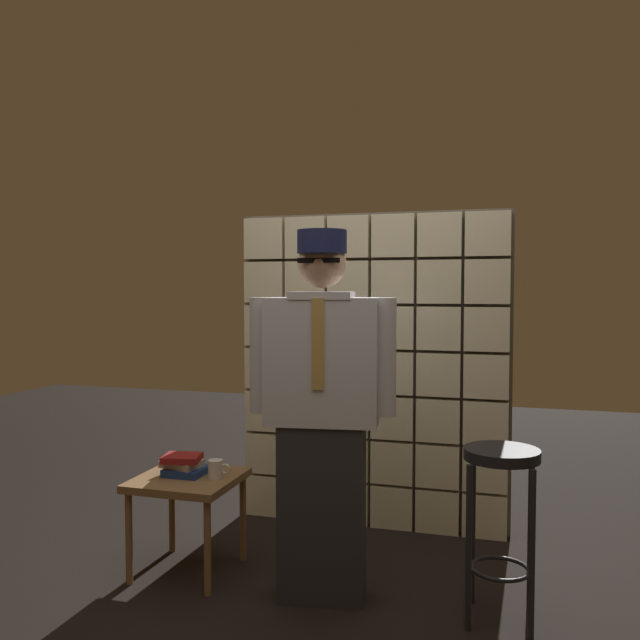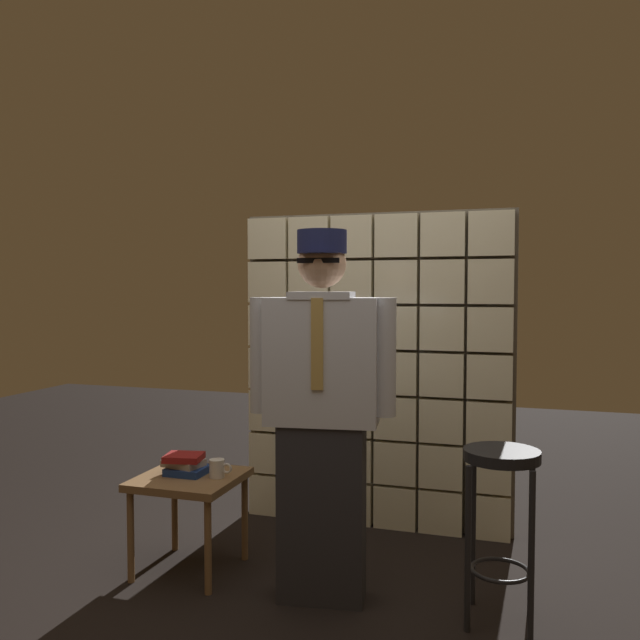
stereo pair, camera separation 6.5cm
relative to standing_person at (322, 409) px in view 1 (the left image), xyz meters
name	(u,v)px [view 1 (the left image)]	position (x,y,z in m)	size (l,w,h in m)	color
ground_plane	(303,634)	(0.01, -0.35, -0.93)	(12.00, 12.00, 0.00)	black
glass_block_wall	(371,372)	(0.01, 1.05, 0.05)	(1.72, 0.10, 2.00)	beige
standing_person	(322,409)	(0.00, 0.00, 0.00)	(0.72, 0.34, 1.79)	#28282D
bar_stool	(501,493)	(0.84, 0.03, -0.34)	(0.34, 0.34, 0.79)	black
side_table	(188,489)	(-0.77, 0.09, -0.48)	(0.52, 0.52, 0.51)	brown
book_stack	(184,465)	(-0.80, 0.11, -0.36)	(0.24, 0.21, 0.11)	navy
coffee_mug	(216,469)	(-0.61, 0.10, -0.37)	(0.13, 0.08, 0.09)	silver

